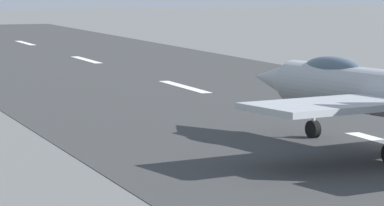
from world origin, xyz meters
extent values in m
cube|color=white|center=(25.46, 0.00, 0.02)|extent=(8.00, 0.70, 0.00)
cube|color=white|center=(49.22, 0.00, 0.02)|extent=(8.00, 0.70, 0.00)
cube|color=white|center=(74.05, 0.00, 0.02)|extent=(8.00, 0.70, 0.00)
cone|color=#9EA2A8|center=(6.17, 2.81, 2.32)|extent=(3.14, 2.10, 1.57)
ellipsoid|color=#3F5160|center=(2.08, 2.00, 3.01)|extent=(3.74, 1.78, 1.10)
cube|color=#9EA2A8|center=(-3.12, 4.90, 2.22)|extent=(4.47, 6.40, 0.24)
cylinder|color=silver|center=(3.34, 2.25, 0.70)|extent=(0.18, 0.18, 1.40)
cylinder|color=black|center=(3.34, 2.25, 0.38)|extent=(0.80, 0.44, 0.76)
camera|label=1|loc=(-37.01, 22.84, 6.76)|focal=100.07mm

